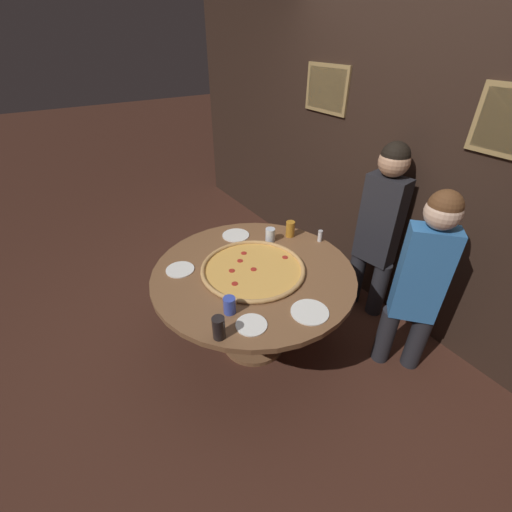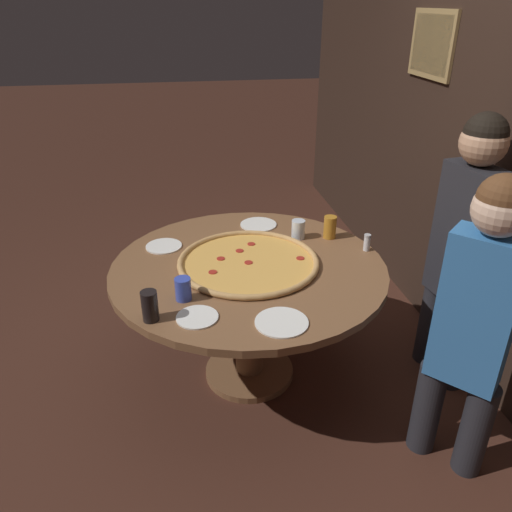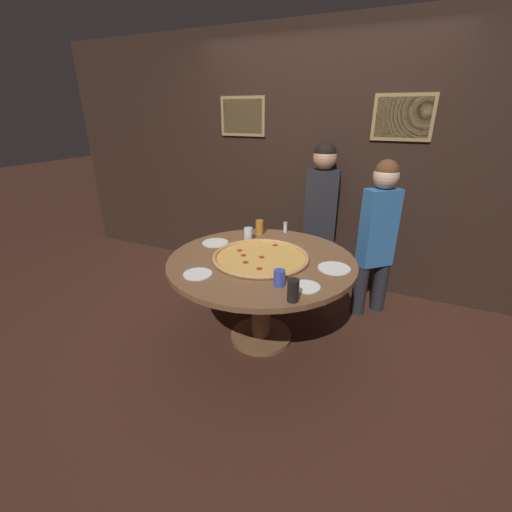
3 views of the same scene
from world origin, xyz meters
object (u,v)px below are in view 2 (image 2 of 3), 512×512
at_px(drink_cup_near_left, 330,227).
at_px(diner_far_right, 475,318).
at_px(white_plate_near_front, 258,225).
at_px(diner_centre_back, 463,240).
at_px(drink_cup_by_shaker, 150,306).
at_px(white_plate_right_side, 282,322).
at_px(drink_cup_near_right, 298,229).
at_px(white_plate_left_side, 164,246).
at_px(condiment_shaker, 367,242).
at_px(dining_table, 249,288).
at_px(white_plate_beside_cup, 197,317).
at_px(giant_pizza, 248,262).
at_px(drink_cup_far_left, 183,289).

distance_m(drink_cup_near_left, diner_far_right, 1.06).
distance_m(white_plate_near_front, diner_centre_back, 1.19).
relative_size(drink_cup_by_shaker, white_plate_right_side, 0.60).
bearing_deg(white_plate_near_front, diner_far_right, 28.45).
bearing_deg(diner_centre_back, drink_cup_near_right, 51.43).
relative_size(white_plate_near_front, white_plate_left_side, 1.11).
height_order(condiment_shaker, diner_far_right, diner_far_right).
relative_size(dining_table, drink_cup_by_shaker, 10.28).
xyz_separation_m(drink_cup_by_shaker, drink_cup_near_left, (-0.68, 1.03, -0.00)).
distance_m(white_plate_right_side, white_plate_beside_cup, 0.37).
distance_m(drink_cup_near_right, diner_far_right, 1.16).
bearing_deg(dining_table, white_plate_beside_cup, -33.95).
xyz_separation_m(white_plate_near_front, white_plate_left_side, (0.21, -0.59, 0.00)).
height_order(drink_cup_by_shaker, white_plate_left_side, drink_cup_by_shaker).
xyz_separation_m(drink_cup_near_left, white_plate_beside_cup, (0.71, -0.83, -0.06)).
bearing_deg(diner_far_right, diner_centre_back, -68.02).
relative_size(giant_pizza, drink_cup_by_shaker, 5.30).
height_order(dining_table, diner_far_right, diner_far_right).
bearing_deg(condiment_shaker, drink_cup_by_shaker, -67.75).
bearing_deg(diner_centre_back, giant_pizza, 72.57).
bearing_deg(condiment_shaker, white_plate_left_side, -102.19).
distance_m(giant_pizza, diner_far_right, 1.14).
height_order(giant_pizza, diner_far_right, diner_far_right).
relative_size(white_plate_beside_cup, condiment_shaker, 1.95).
bearing_deg(white_plate_beside_cup, white_plate_right_side, 74.04).
xyz_separation_m(drink_cup_far_left, white_plate_near_front, (-0.79, 0.50, -0.05)).
relative_size(dining_table, drink_cup_far_left, 13.22).
distance_m(drink_cup_near_right, white_plate_left_side, 0.79).
xyz_separation_m(drink_cup_near_right, condiment_shaker, (0.23, 0.34, -0.01)).
distance_m(drink_cup_by_shaker, diner_far_right, 1.38).
relative_size(white_plate_right_side, diner_far_right, 0.16).
bearing_deg(giant_pizza, condiment_shaker, 93.95).
relative_size(dining_table, white_plate_left_side, 7.17).
height_order(white_plate_beside_cup, diner_far_right, diner_far_right).
bearing_deg(drink_cup_near_left, drink_cup_near_right, -98.27).
bearing_deg(drink_cup_by_shaker, white_plate_beside_cup, 83.71).
height_order(white_plate_right_side, white_plate_left_side, same).
distance_m(giant_pizza, white_plate_left_side, 0.53).
height_order(dining_table, drink_cup_by_shaker, drink_cup_by_shaker).
distance_m(white_plate_right_side, diner_centre_back, 1.14).
relative_size(drink_cup_near_left, white_plate_beside_cup, 0.70).
distance_m(dining_table, white_plate_left_side, 0.55).
xyz_separation_m(drink_cup_by_shaker, white_plate_right_side, (0.13, 0.56, -0.07)).
xyz_separation_m(drink_cup_far_left, condiment_shaker, (-0.34, 1.04, -0.01)).
bearing_deg(drink_cup_near_right, drink_cup_by_shaker, -49.98).
height_order(drink_cup_near_left, white_plate_left_side, drink_cup_near_left).
xyz_separation_m(white_plate_right_side, white_plate_left_side, (-0.85, -0.50, 0.00)).
height_order(dining_table, drink_cup_near_left, drink_cup_near_left).
distance_m(white_plate_left_side, condiment_shaker, 1.15).
height_order(white_plate_beside_cup, white_plate_left_side, same).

